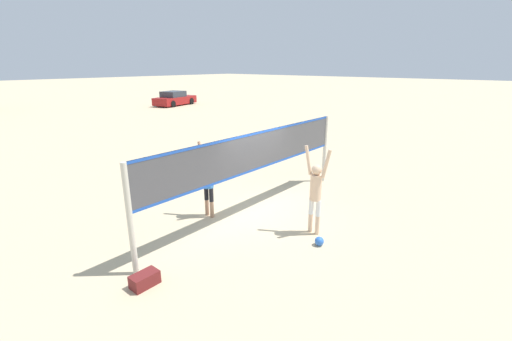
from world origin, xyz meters
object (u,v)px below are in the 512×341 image
(volleyball_net, at_px, (256,158))
(player_spiker, at_px, (316,189))
(player_blocker, at_px, (208,179))
(gear_bag, at_px, (145,280))
(volleyball, at_px, (319,241))
(parked_car_mid, at_px, (175,99))

(volleyball_net, relative_size, player_spiker, 3.45)
(player_spiker, xyz_separation_m, player_blocker, (-1.01, 2.73, -0.07))
(volleyball_net, relative_size, gear_bag, 14.57)
(gear_bag, bearing_deg, player_blocker, 25.37)
(player_spiker, height_order, player_blocker, player_spiker)
(player_blocker, bearing_deg, player_spiker, 20.25)
(volleyball_net, height_order, volleyball, volleyball_net)
(gear_bag, bearing_deg, player_spiker, -18.81)
(player_blocker, relative_size, parked_car_mid, 0.42)
(player_blocker, relative_size, gear_bag, 3.98)
(player_spiker, relative_size, player_blocker, 1.06)
(player_spiker, relative_size, volleyball, 10.33)
(player_spiker, distance_m, player_blocker, 2.92)
(volleyball_net, height_order, gear_bag, volleyball_net)
(player_blocker, bearing_deg, parked_car_mid, 144.92)
(gear_bag, relative_size, parked_car_mid, 0.10)
(player_blocker, bearing_deg, volleyball, 10.01)
(player_spiker, bearing_deg, gear_bag, 71.19)
(player_blocker, xyz_separation_m, gear_bag, (-2.93, -1.39, -0.97))
(volleyball, distance_m, parked_car_mid, 29.83)
(player_blocker, bearing_deg, volleyball_net, 46.02)
(player_spiker, xyz_separation_m, gear_bag, (-3.94, 1.34, -1.04))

